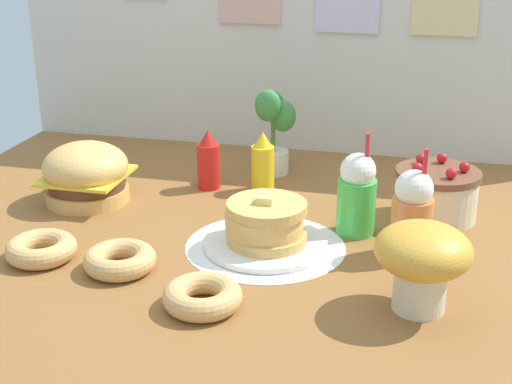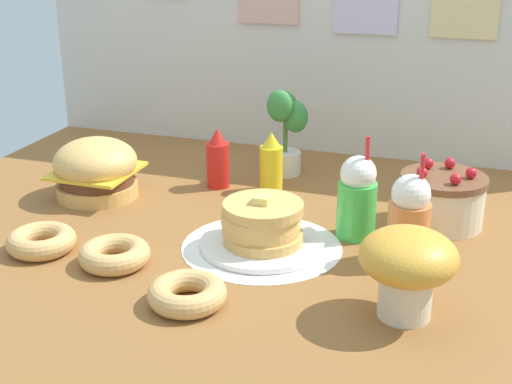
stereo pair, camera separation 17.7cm
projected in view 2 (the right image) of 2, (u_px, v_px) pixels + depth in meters
The scene contains 15 objects.
ground_plane at pixel (235, 239), 2.22m from camera, with size 2.36×1.89×0.02m, color brown.
back_wall at pixel (313, 28), 2.87m from camera, with size 2.36×0.04×1.01m.
doily_mat at pixel (262, 247), 2.15m from camera, with size 0.49×0.49×0.00m, color white.
burger at pixel (96, 169), 2.51m from camera, with size 0.29×0.29×0.21m.
pancake_stack at pixel (262, 228), 2.13m from camera, with size 0.38×0.38×0.16m.
layer_cake at pixel (442, 199), 2.28m from camera, with size 0.28×0.28×0.20m.
ketchup_bottle at pixel (218, 160), 2.60m from camera, with size 0.08×0.08×0.22m.
mustard_bottle at pixel (271, 164), 2.56m from camera, with size 0.08×0.08×0.22m.
cream_soda_cup at pixel (357, 197), 2.18m from camera, with size 0.12×0.12×0.33m.
orange_float_cup at pixel (409, 219), 2.03m from camera, with size 0.12×0.12×0.33m.
donut_pink_glaze at pixel (41, 240), 2.12m from camera, with size 0.21×0.21×0.06m.
donut_chocolate at pixel (114, 254), 2.03m from camera, with size 0.21×0.21×0.06m.
donut_vanilla at pixel (187, 293), 1.82m from camera, with size 0.21×0.21×0.06m.
potted_plant at pixel (286, 129), 2.70m from camera, with size 0.15×0.14×0.34m.
mushroom_stool at pixel (408, 264), 1.73m from camera, with size 0.24×0.24×0.23m.
Camera 2 is at (0.70, -1.90, 0.93)m, focal length 49.95 mm.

